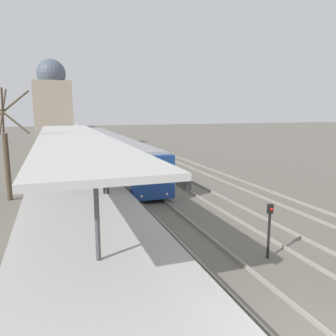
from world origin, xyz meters
TOP-DOWN VIEW (x-y plane):
  - platform_canopy at (-4.32, 15.56)m, footprint 4.00×27.32m
  - person_on_platform at (-2.82, 13.03)m, footprint 0.40×0.40m
  - train_near at (0.00, 37.96)m, footprint 2.65×50.15m
  - signal_post_near at (1.97, 4.49)m, footprint 0.20×0.21m
  - distant_domed_building at (-5.27, 45.61)m, footprint 5.19×5.19m
  - bare_tree_background at (-8.30, 16.84)m, footprint 3.14×1.96m

SIDE VIEW (x-z plane):
  - signal_post_near at x=1.97m, z-range 0.24..2.38m
  - train_near at x=0.00m, z-range 0.17..3.22m
  - person_on_platform at x=-2.82m, z-range 1.02..2.68m
  - bare_tree_background at x=-8.30m, z-range -0.24..6.65m
  - platform_canopy at x=-4.32m, z-range 2.34..5.53m
  - distant_domed_building at x=-5.27m, z-range -0.38..12.35m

